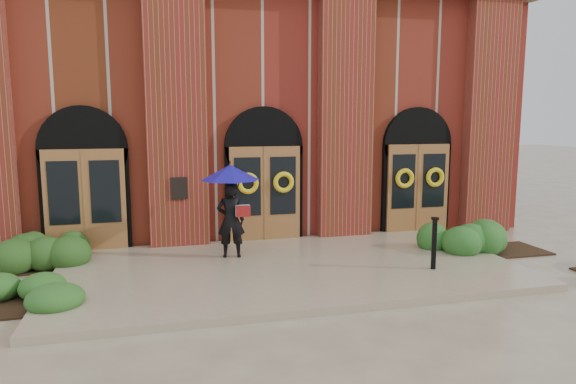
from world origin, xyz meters
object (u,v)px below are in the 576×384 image
object	(u,v)px
man_with_umbrella	(231,193)
metal_post	(434,242)
hedge_wall_left	(51,251)
hedge_wall_right	(484,238)

from	to	relation	value
man_with_umbrella	metal_post	distance (m)	4.68
hedge_wall_left	man_with_umbrella	bearing A→B (deg)	-10.92
hedge_wall_right	man_with_umbrella	bearing A→B (deg)	173.99
hedge_wall_right	hedge_wall_left	bearing A→B (deg)	172.06
man_with_umbrella	hedge_wall_right	world-z (taller)	man_with_umbrella
hedge_wall_left	hedge_wall_right	world-z (taller)	hedge_wall_right
metal_post	hedge_wall_left	world-z (taller)	metal_post
metal_post	hedge_wall_right	size ratio (longest dim) A/B	0.39
man_with_umbrella	metal_post	world-z (taller)	man_with_umbrella
metal_post	hedge_wall_left	size ratio (longest dim) A/B	0.40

